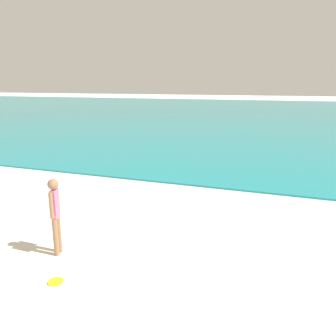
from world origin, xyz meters
TOP-DOWN VIEW (x-y plane):
  - water at (0.00, 41.84)m, footprint 160.00×60.00m
  - person_standing at (-1.23, 6.57)m, footprint 0.20×0.34m
  - frisbee at (-0.64, 5.71)m, footprint 0.26×0.26m

SIDE VIEW (x-z plane):
  - frisbee at x=-0.64m, z-range 0.00..0.03m
  - water at x=0.00m, z-range 0.00..0.06m
  - person_standing at x=-1.23m, z-range 0.10..1.63m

